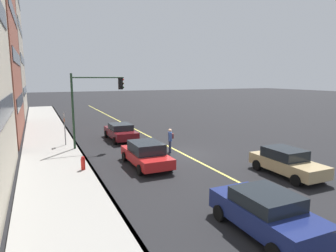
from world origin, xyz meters
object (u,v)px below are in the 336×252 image
at_px(car_maroon, 121,132).
at_px(street_sign_post, 65,127).
at_px(car_tan, 286,162).
at_px(fire_hydrant, 83,164).
at_px(traffic_light_mast, 93,98).
at_px(car_navy, 266,212).
at_px(car_red, 146,154).
at_px(pedestrian_with_backpack, 170,139).

xyz_separation_m(car_maroon, street_sign_post, (-0.74, 4.61, 0.85)).
height_order(car_tan, fire_hydrant, car_tan).
relative_size(traffic_light_mast, fire_hydrant, 6.00).
bearing_deg(street_sign_post, car_navy, -162.92).
height_order(car_red, fire_hydrant, car_red).
bearing_deg(car_tan, car_navy, 128.60).
bearing_deg(car_maroon, pedestrian_with_backpack, -160.21).
relative_size(car_tan, pedestrian_with_backpack, 2.46).
bearing_deg(car_tan, traffic_light_mast, 38.59).
distance_m(car_tan, pedestrian_with_backpack, 8.06).
height_order(car_tan, street_sign_post, street_sign_post).
relative_size(car_maroon, car_navy, 1.11).
relative_size(pedestrian_with_backpack, traffic_light_mast, 0.31).
xyz_separation_m(car_maroon, car_tan, (-12.88, -5.84, 0.02)).
distance_m(car_maroon, fire_hydrant, 8.88).
bearing_deg(car_maroon, street_sign_post, 99.12).
xyz_separation_m(car_tan, traffic_light_mast, (10.60, 8.46, 3.11)).
xyz_separation_m(car_red, pedestrian_with_backpack, (2.34, -2.69, 0.26)).
distance_m(car_tan, traffic_light_mast, 13.91).
distance_m(car_maroon, pedestrian_with_backpack, 6.13).
bearing_deg(pedestrian_with_backpack, car_tan, -152.10).
xyz_separation_m(car_tan, pedestrian_with_backpack, (7.12, 3.77, 0.27)).
distance_m(traffic_light_mast, fire_hydrant, 6.67).
distance_m(car_red, fire_hydrant, 3.71).
relative_size(car_maroon, pedestrian_with_backpack, 2.72).
relative_size(car_tan, traffic_light_mast, 0.76).
distance_m(car_red, traffic_light_mast, 6.89).
relative_size(car_navy, fire_hydrant, 4.53).
bearing_deg(car_red, pedestrian_with_backpack, -49.04).
xyz_separation_m(car_tan, car_red, (4.78, 6.46, 0.01)).
relative_size(car_maroon, traffic_light_mast, 0.84).
xyz_separation_m(street_sign_post, fire_hydrant, (-7.03, -0.31, -1.12)).
distance_m(car_maroon, car_navy, 17.19).
height_order(car_maroon, car_red, car_red).
distance_m(car_maroon, car_tan, 14.14).
bearing_deg(traffic_light_mast, fire_hydrant, 162.88).
bearing_deg(car_navy, fire_hydrant, 26.75).
bearing_deg(pedestrian_with_backpack, car_red, 130.96).
height_order(car_navy, pedestrian_with_backpack, pedestrian_with_backpack).
height_order(car_red, street_sign_post, street_sign_post).
distance_m(traffic_light_mast, street_sign_post, 3.40).
bearing_deg(fire_hydrant, car_tan, -116.76).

